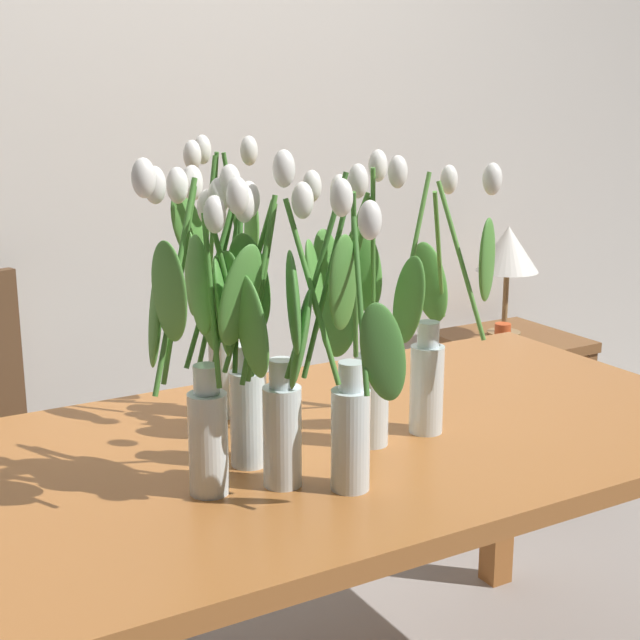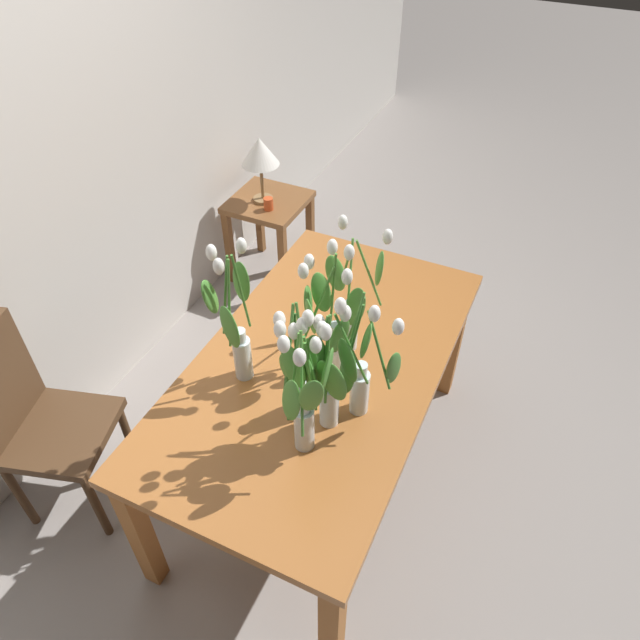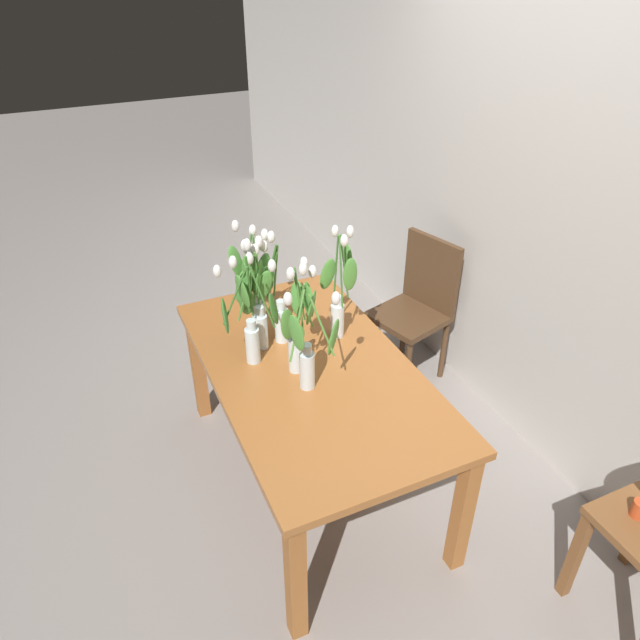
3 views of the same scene
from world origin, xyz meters
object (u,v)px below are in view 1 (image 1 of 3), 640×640
(tulip_vase_2, at_px, (205,362))
(side_table, at_px, (510,368))
(tulip_vase_4, at_px, (340,368))
(tulip_vase_6, at_px, (433,332))
(tulip_vase_5, at_px, (232,346))
(tulip_vase_0, at_px, (220,310))
(tulip_vase_1, at_px, (274,362))
(pillar_candle, at_px, (503,334))
(tulip_vase_3, at_px, (357,336))
(dining_table, at_px, (357,473))
(table_lamp, at_px, (508,252))

(tulip_vase_2, height_order, side_table, tulip_vase_2)
(tulip_vase_4, height_order, tulip_vase_6, tulip_vase_4)
(tulip_vase_5, relative_size, tulip_vase_6, 1.00)
(tulip_vase_0, bearing_deg, tulip_vase_1, -101.60)
(tulip_vase_2, distance_m, tulip_vase_6, 0.52)
(tulip_vase_4, relative_size, pillar_candle, 7.80)
(tulip_vase_2, bearing_deg, side_table, 33.15)
(tulip_vase_3, bearing_deg, tulip_vase_6, -12.55)
(tulip_vase_5, bearing_deg, tulip_vase_2, -139.94)
(tulip_vase_0, xyz_separation_m, tulip_vase_5, (-0.11, -0.30, 0.01))
(tulip_vase_2, bearing_deg, tulip_vase_1, -17.98)
(tulip_vase_4, height_order, tulip_vase_5, tulip_vase_4)
(tulip_vase_3, bearing_deg, dining_table, 55.92)
(dining_table, distance_m, tulip_vase_0, 0.44)
(tulip_vase_0, relative_size, tulip_vase_6, 1.05)
(dining_table, distance_m, tulip_vase_4, 0.42)
(dining_table, distance_m, tulip_vase_5, 0.45)
(tulip_vase_0, height_order, side_table, tulip_vase_0)
(tulip_vase_4, bearing_deg, tulip_vase_5, 128.07)
(tulip_vase_0, height_order, table_lamp, tulip_vase_0)
(tulip_vase_1, relative_size, tulip_vase_6, 0.97)
(dining_table, distance_m, table_lamp, 1.57)
(dining_table, relative_size, table_lamp, 4.02)
(tulip_vase_5, distance_m, tulip_vase_6, 0.43)
(tulip_vase_1, distance_m, tulip_vase_6, 0.42)
(tulip_vase_3, height_order, pillar_candle, tulip_vase_3)
(tulip_vase_1, distance_m, tulip_vase_2, 0.11)
(tulip_vase_0, bearing_deg, tulip_vase_3, -59.23)
(tulip_vase_2, distance_m, tulip_vase_3, 0.37)
(tulip_vase_2, bearing_deg, tulip_vase_6, 6.59)
(tulip_vase_1, xyz_separation_m, tulip_vase_4, (0.10, -0.05, -0.01))
(tulip_vase_2, xyz_separation_m, tulip_vase_3, (0.36, 0.09, -0.03))
(tulip_vase_4, relative_size, table_lamp, 1.47)
(side_table, relative_size, table_lamp, 1.38)
(tulip_vase_2, bearing_deg, tulip_vase_3, 14.74)
(dining_table, distance_m, tulip_vase_6, 0.33)
(tulip_vase_4, distance_m, pillar_candle, 1.77)
(tulip_vase_1, relative_size, pillar_candle, 7.26)
(tulip_vase_3, xyz_separation_m, side_table, (1.28, 0.97, -0.52))
(tulip_vase_0, bearing_deg, side_table, 25.79)
(tulip_vase_3, relative_size, table_lamp, 1.43)
(dining_table, distance_m, tulip_vase_1, 0.46)
(tulip_vase_3, height_order, side_table, tulip_vase_3)
(tulip_vase_1, distance_m, table_lamp, 1.88)
(tulip_vase_1, relative_size, tulip_vase_5, 0.97)
(pillar_candle, bearing_deg, tulip_vase_0, -154.66)
(tulip_vase_4, relative_size, tulip_vase_6, 1.04)
(table_lamp, bearing_deg, tulip_vase_2, -146.02)
(tulip_vase_5, bearing_deg, dining_table, 12.12)
(tulip_vase_5, xyz_separation_m, side_table, (1.55, 1.00, -0.55))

